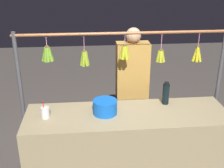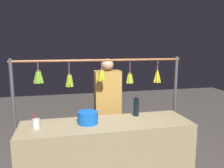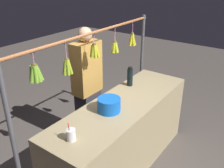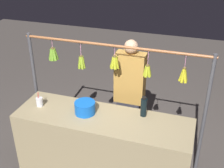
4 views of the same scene
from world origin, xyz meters
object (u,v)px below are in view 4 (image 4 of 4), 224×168
(vendor_person, at_px, (129,98))
(blue_bucket, at_px, (85,108))
(drink_cup, at_px, (40,102))
(water_bottle, at_px, (144,107))

(vendor_person, bearing_deg, blue_bucket, 59.11)
(drink_cup, relative_size, vendor_person, 0.11)
(water_bottle, distance_m, blue_bucket, 0.69)
(blue_bucket, bearing_deg, drink_cup, 2.47)
(water_bottle, relative_size, vendor_person, 0.15)
(blue_bucket, relative_size, vendor_person, 0.15)
(vendor_person, bearing_deg, water_bottle, 121.85)
(water_bottle, distance_m, drink_cup, 1.29)
(water_bottle, bearing_deg, vendor_person, -58.15)
(blue_bucket, height_order, drink_cup, drink_cup)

